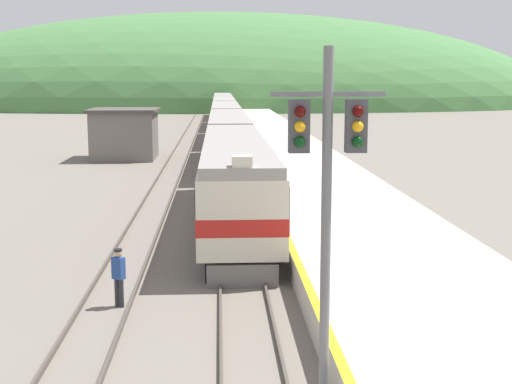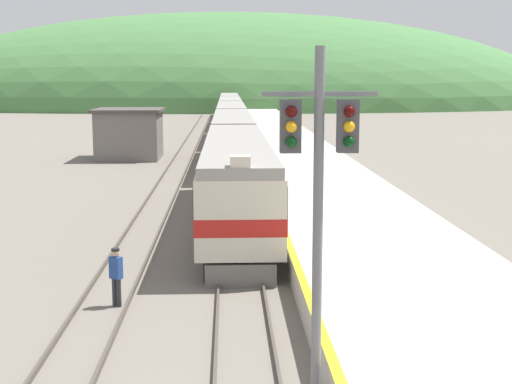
# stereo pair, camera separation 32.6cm
# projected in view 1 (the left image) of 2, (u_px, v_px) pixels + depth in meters

# --- Properties ---
(track_main) EXTENTS (1.52, 180.00, 0.16)m
(track_main) POSITION_uv_depth(u_px,v_px,m) (225.00, 136.00, 81.12)
(track_main) COLOR #4C443D
(track_main) RESTS_ON ground
(track_siding) EXTENTS (1.52, 180.00, 0.16)m
(track_siding) POSITION_uv_depth(u_px,v_px,m) (189.00, 136.00, 80.91)
(track_siding) COLOR #4C443D
(track_siding) RESTS_ON ground
(platform) EXTENTS (6.92, 140.00, 0.92)m
(platform) POSITION_uv_depth(u_px,v_px,m) (286.00, 150.00, 61.61)
(platform) COLOR #BCB5A5
(platform) RESTS_ON ground
(distant_hills) EXTENTS (155.83, 70.13, 42.12)m
(distant_hills) POSITION_uv_depth(u_px,v_px,m) (222.00, 106.00, 164.07)
(distant_hills) COLOR #477A42
(distant_hills) RESTS_ON ground
(station_shed) EXTENTS (5.52, 6.06, 4.13)m
(station_shed) POSITION_uv_depth(u_px,v_px,m) (125.00, 134.00, 58.68)
(station_shed) COLOR slate
(station_shed) RESTS_ON ground
(express_train_lead_car) EXTENTS (3.01, 20.68, 4.24)m
(express_train_lead_car) POSITION_uv_depth(u_px,v_px,m) (235.00, 179.00, 32.47)
(express_train_lead_car) COLOR black
(express_train_lead_car) RESTS_ON ground
(carriage_second) EXTENTS (3.00, 20.43, 3.88)m
(carriage_second) POSITION_uv_depth(u_px,v_px,m) (228.00, 138.00, 53.83)
(carriage_second) COLOR black
(carriage_second) RESTS_ON ground
(carriage_third) EXTENTS (3.00, 20.43, 3.88)m
(carriage_third) POSITION_uv_depth(u_px,v_px,m) (226.00, 121.00, 74.83)
(carriage_third) COLOR black
(carriage_third) RESTS_ON ground
(carriage_fourth) EXTENTS (3.00, 20.43, 3.88)m
(carriage_fourth) POSITION_uv_depth(u_px,v_px,m) (224.00, 111.00, 95.84)
(carriage_fourth) COLOR black
(carriage_fourth) RESTS_ON ground
(carriage_fifth) EXTENTS (3.00, 20.43, 3.88)m
(carriage_fifth) POSITION_uv_depth(u_px,v_px,m) (223.00, 105.00, 116.84)
(carriage_fifth) COLOR black
(carriage_fifth) RESTS_ON ground
(signal_mast_main) EXTENTS (2.20, 0.42, 7.29)m
(signal_mast_main) POSITION_uv_depth(u_px,v_px,m) (327.00, 178.00, 13.76)
(signal_mast_main) COLOR slate
(signal_mast_main) RESTS_ON ground
(track_worker) EXTENTS (0.42, 0.38, 1.76)m
(track_worker) POSITION_uv_depth(u_px,v_px,m) (119.00, 274.00, 20.88)
(track_worker) COLOR #2D2D33
(track_worker) RESTS_ON ground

